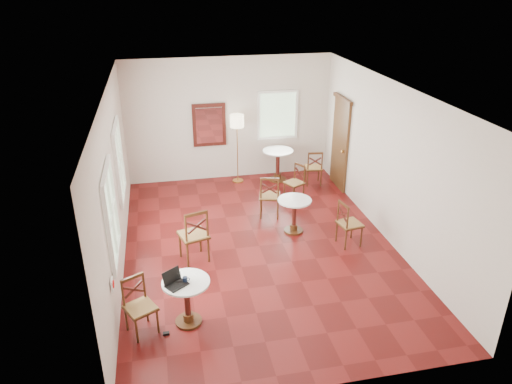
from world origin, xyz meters
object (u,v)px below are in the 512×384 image
chair_back_b (295,182)px  chair_back_a (314,167)px  chair_mid_b (349,224)px  floor_lamp (237,126)px  cafe_table_back (278,162)px  water_glass (179,275)px  cafe_table_near (187,297)px  mouse (179,281)px  chair_near_a (194,235)px  navy_mug (185,280)px  cafe_table_mid (294,212)px  chair_near_b (140,306)px  power_adapter (166,334)px  laptop (175,281)px  chair_mid_a (270,196)px

chair_back_b → chair_back_a: bearing=109.1°
chair_mid_b → floor_lamp: 3.88m
cafe_table_back → water_glass: (-2.69, -4.87, 0.30)m
cafe_table_near → chair_back_b: 4.69m
chair_back_b → mouse: (-2.82, -3.83, 0.34)m
chair_near_a → chair_back_a: bearing=-153.9°
chair_near_a → navy_mug: 1.74m
cafe_table_mid → chair_near_a: size_ratio=0.68×
chair_near_b → chair_back_a: 6.13m
cafe_table_back → chair_near_b: 5.98m
cafe_table_back → chair_back_a: chair_back_a is taller
cafe_table_mid → cafe_table_back: bearing=83.1°
chair_mid_b → power_adapter: 3.98m
chair_near_a → laptop: 1.80m
laptop → mouse: 0.07m
chair_back_b → cafe_table_back: bearing=158.6°
chair_back_a → chair_near_a: bearing=50.4°
chair_mid_a → laptop: size_ratio=2.47×
chair_mid_a → chair_back_a: size_ratio=1.08×
chair_back_b → power_adapter: bearing=-64.7°
chair_near_a → chair_back_a: 4.24m
cafe_table_back → chair_back_b: 1.14m
chair_back_b → floor_lamp: size_ratio=0.48×
cafe_table_near → mouse: bearing=-176.1°
chair_mid_a → floor_lamp: size_ratio=0.56×
floor_lamp → water_glass: bearing=-108.8°
cafe_table_near → chair_near_a: (0.25, 1.69, 0.06)m
cafe_table_near → chair_mid_a: (1.96, 3.11, 0.02)m
cafe_table_mid → chair_near_a: chair_near_a is taller
chair_mid_a → navy_mug: bearing=72.1°
chair_back_a → mouse: bearing=60.7°
chair_near_b → power_adapter: 0.56m
chair_back_a → power_adapter: (-3.74, -4.74, -0.42)m
floor_lamp → water_glass: 5.31m
navy_mug → chair_back_a: bearing=53.2°
cafe_table_mid → water_glass: bearing=-136.4°
cafe_table_near → power_adapter: 0.59m
chair_back_a → power_adapter: size_ratio=9.62×
chair_mid_a → cafe_table_near: bearing=72.1°
chair_back_b → power_adapter: (-3.06, -4.02, -0.39)m
cafe_table_near → water_glass: water_glass is taller
chair_mid_a → laptop: 3.81m
cafe_table_back → chair_mid_a: bearing=-109.1°
chair_back_a → power_adapter: chair_back_a is taller
chair_mid_b → power_adapter: (-3.50, -1.86, -0.43)m
power_adapter → cafe_table_mid: bearing=44.2°
chair_near_b → cafe_table_near: bearing=-23.6°
chair_mid_a → chair_mid_b: chair_mid_a is taller
cafe_table_back → chair_mid_b: (0.55, -3.29, -0.04)m
chair_back_a → water_glass: (-3.49, -4.45, 0.35)m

